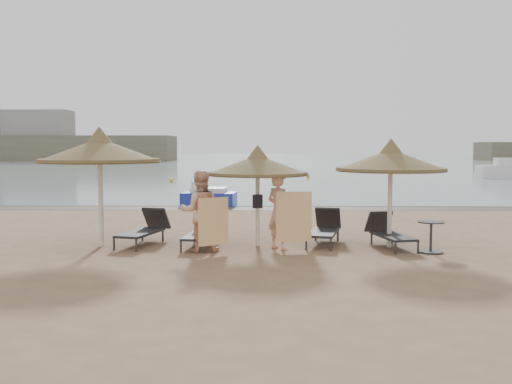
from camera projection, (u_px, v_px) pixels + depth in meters
The scene contains 22 objects.
ground at pixel (265, 253), 13.21m from camera, with size 160.00×160.00×0.00m, color #8B6749.
sea at pixel (266, 160), 92.93m from camera, with size 200.00×140.00×0.03m, color slate.
wet_sand_strip at pixel (265, 208), 22.58m from camera, with size 200.00×1.60×0.01m, color #4A3B2E.
far_shore at pixel (109, 143), 90.97m from camera, with size 150.00×54.80×12.00m.
palapa_left at pixel (100, 151), 13.93m from camera, with size 2.98×2.98×2.96m.
palapa_center at pixel (258, 166), 14.03m from camera, with size 2.53×2.53×2.51m.
palapa_right at pixel (391, 161), 13.82m from camera, with size 2.69×2.69×2.67m.
lounger_far_left at pixel (145, 229), 14.43m from camera, with size 1.11×2.04×0.87m.
lounger_near_left at pixel (202, 232), 14.14m from camera, with size 0.80×1.84×0.80m.
lounger_near_right at pixel (325, 228), 14.50m from camera, with size 1.08×2.03×0.87m.
lounger_far_right at pixel (389, 232), 14.00m from camera, with size 0.99×1.94×0.83m.
side_table at pixel (431, 238), 13.24m from camera, with size 0.61×0.61×0.74m.
person_left at pixel (200, 205), 13.34m from camera, with size 1.02×0.66×2.22m, color #E1A786.
person_right at pixel (279, 205), 13.63m from camera, with size 0.98×0.64×2.14m, color #E1A786.
towel_left at pixel (213, 221), 13.01m from camera, with size 0.66×0.46×1.10m.
towel_right at pixel (294, 217), 13.39m from camera, with size 0.84×0.13×1.19m.
bag_patterned at pixel (258, 202), 14.29m from camera, with size 0.26×0.10×0.33m.
bag_dark at pixel (257, 201), 13.94m from camera, with size 0.25×0.16×0.33m.
pedal_boat at pixel (208, 196), 23.69m from camera, with size 2.30×1.50×1.02m.
buoy_left at pixel (171, 180), 38.54m from camera, with size 0.31×0.31×0.31m, color yellow.
buoy_mid at pixel (308, 176), 43.37m from camera, with size 0.32×0.32×0.32m, color yellow.
buoy_extra at pixel (199, 174), 46.74m from camera, with size 0.36×0.36×0.36m, color yellow.
Camera 1 is at (0.04, -13.05, 2.50)m, focal length 40.00 mm.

